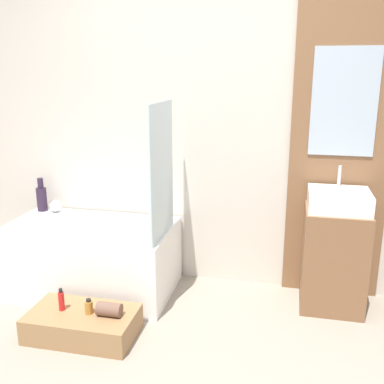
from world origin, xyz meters
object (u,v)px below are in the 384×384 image
(vase_round_light, at_px, (56,206))
(bottle_soap_primary, at_px, (61,300))
(wooden_step_bench, at_px, (83,324))
(bottle_soap_secondary, at_px, (89,307))
(bathtub, at_px, (91,257))
(sink, at_px, (339,200))
(vase_tall_dark, at_px, (42,197))

(vase_round_light, xyz_separation_m, bottle_soap_primary, (0.50, -0.90, -0.35))
(wooden_step_bench, distance_m, bottle_soap_secondary, 0.14)
(bathtub, height_order, sink, sink)
(wooden_step_bench, relative_size, vase_round_light, 7.02)
(bottle_soap_primary, bearing_deg, vase_tall_dark, 125.04)
(wooden_step_bench, height_order, bottle_soap_primary, bottle_soap_primary)
(wooden_step_bench, distance_m, sink, 1.94)
(bathtub, xyz_separation_m, bottle_soap_primary, (0.08, -0.63, -0.03))
(vase_tall_dark, distance_m, bottle_soap_primary, 1.18)
(vase_round_light, bearing_deg, bottle_soap_secondary, -52.06)
(bottle_soap_primary, relative_size, bottle_soap_secondary, 1.50)
(vase_round_light, bearing_deg, bathtub, -32.18)
(vase_tall_dark, bearing_deg, wooden_step_bench, -49.40)
(sink, bearing_deg, vase_tall_dark, 176.75)
(vase_tall_dark, bearing_deg, bottle_soap_primary, -54.96)
(wooden_step_bench, bearing_deg, bottle_soap_primary, 180.00)
(wooden_step_bench, distance_m, vase_tall_dark, 1.32)
(sink, height_order, bottle_soap_primary, sink)
(wooden_step_bench, height_order, sink, sink)
(sink, height_order, vase_round_light, sink)
(vase_round_light, bearing_deg, bottle_soap_primary, -60.60)
(wooden_step_bench, bearing_deg, vase_tall_dark, 130.60)
(sink, bearing_deg, bottle_soap_primary, -156.52)
(bottle_soap_primary, xyz_separation_m, bottle_soap_secondary, (0.19, 0.00, -0.02))
(vase_tall_dark, bearing_deg, bottle_soap_secondary, -47.52)
(sink, bearing_deg, vase_round_light, 176.76)
(bottle_soap_primary, distance_m, bottle_soap_secondary, 0.19)
(vase_round_light, distance_m, bottle_soap_primary, 1.08)
(bathtub, bearing_deg, sink, 4.33)
(bathtub, height_order, wooden_step_bench, bathtub)
(bathtub, height_order, vase_round_light, vase_round_light)
(vase_tall_dark, bearing_deg, bathtub, -26.42)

